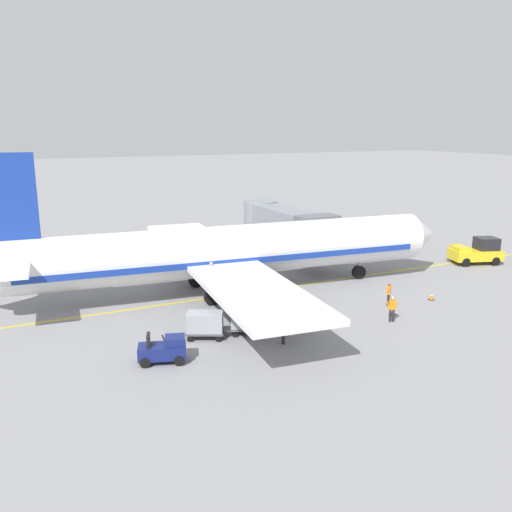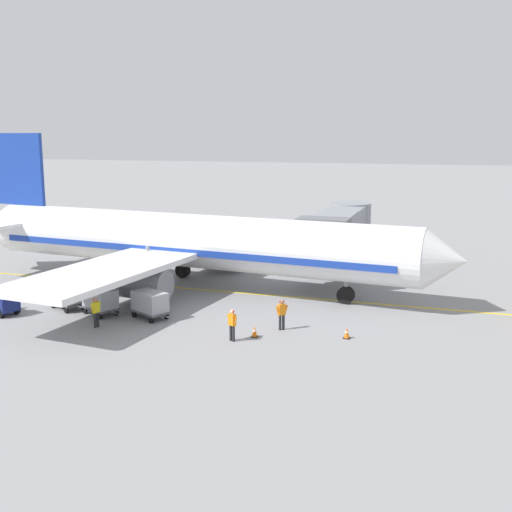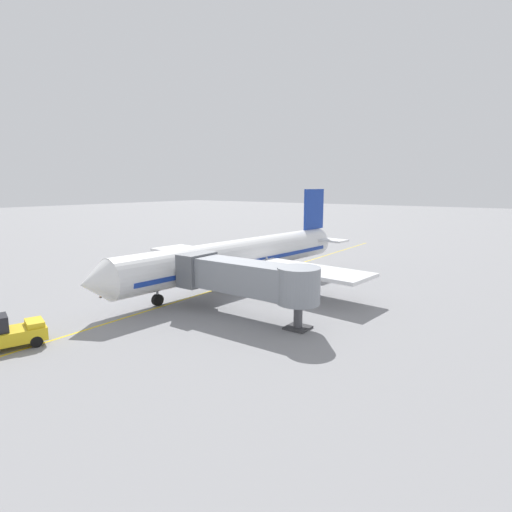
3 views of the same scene
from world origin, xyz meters
name	(u,v)px [view 1 (image 1 of 3)]	position (x,y,z in m)	size (l,w,h in m)	color
ground_plane	(215,297)	(0.00, 0.00, 0.00)	(400.00, 400.00, 0.00)	gray
gate_lead_in_line	(215,297)	(0.00, 0.00, 0.00)	(0.24, 80.00, 0.01)	gold
parked_airliner	(225,252)	(-0.62, 1.10, 3.19)	(30.36, 37.35, 10.63)	white
jet_bridge	(285,223)	(-8.20, 10.33, 3.45)	(13.40, 3.50, 4.98)	gray
pushback_tractor	(477,252)	(1.05, 25.33, 1.10)	(3.47, 4.87, 2.40)	gold
baggage_tug_lead	(164,350)	(9.26, -6.60, 0.71)	(1.92, 2.75, 1.62)	navy
baggage_cart_front	(293,310)	(7.32, 2.33, 0.95)	(2.14, 2.90, 1.58)	#4C4C51
baggage_cart_second_in_train	(249,319)	(7.56, -0.83, 0.95)	(2.14, 2.90, 1.58)	#4C4C51
baggage_cart_third_in_train	(205,323)	(7.06, -3.45, 0.95)	(2.14, 2.90, 1.58)	#4C4C51
ground_crew_wing_walker	(389,293)	(7.04, 10.19, 0.95)	(0.53, 0.61, 1.69)	#232328
ground_crew_loader	(392,308)	(9.69, 8.29, 0.95)	(0.41, 0.68, 1.69)	#232328
ground_crew_marshaller	(284,328)	(9.81, 0.31, 0.95)	(0.72, 0.34, 1.69)	#232328
safety_cone_nose_left	(392,311)	(8.69, 9.17, 0.29)	(0.36, 0.36, 0.59)	black
safety_cone_nose_right	(432,296)	(7.41, 13.84, 0.29)	(0.36, 0.36, 0.59)	black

